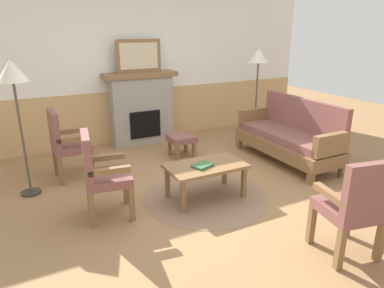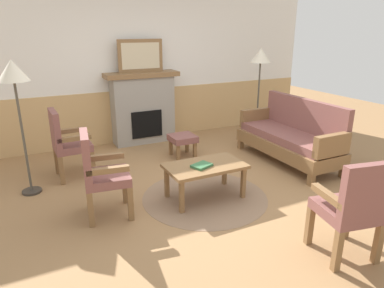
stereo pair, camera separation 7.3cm
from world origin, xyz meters
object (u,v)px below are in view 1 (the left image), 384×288
object	(u,v)px
book_on_table	(202,165)
floor_lamp_by_chairs	(13,80)
armchair_by_window_left	(66,141)
armchair_front_left	(355,204)
footstool	(182,140)
armchair_near_fireplace	(101,172)
framed_picture	(139,56)
fireplace	(141,107)
couch	(289,137)
floor_lamp_by_couch	(258,61)
coffee_table	(206,169)

from	to	relation	value
book_on_table	floor_lamp_by_chairs	world-z (taller)	floor_lamp_by_chairs
book_on_table	armchair_by_window_left	world-z (taller)	armchair_by_window_left
armchair_front_left	book_on_table	bearing A→B (deg)	112.44
footstool	armchair_near_fireplace	distance (m)	2.10
framed_picture	floor_lamp_by_chairs	bearing A→B (deg)	-145.71
armchair_near_fireplace	fireplace	bearing A→B (deg)	61.04
couch	floor_lamp_by_couch	world-z (taller)	floor_lamp_by_couch
floor_lamp_by_couch	book_on_table	bearing A→B (deg)	-140.49
coffee_table	armchair_front_left	xyz separation A→B (m)	(0.59, -1.64, 0.15)
framed_picture	armchair_front_left	world-z (taller)	framed_picture
framed_picture	fireplace	bearing A→B (deg)	-90.00
framed_picture	floor_lamp_by_chairs	world-z (taller)	framed_picture
armchair_near_fireplace	floor_lamp_by_chairs	bearing A→B (deg)	125.58
fireplace	armchair_by_window_left	xyz separation A→B (m)	(-1.48, -1.07, -0.11)
couch	armchair_near_fireplace	size ratio (longest dim) A/B	1.84
floor_lamp_by_chairs	armchair_front_left	bearing A→B (deg)	-47.45
book_on_table	footstool	xyz separation A→B (m)	(0.44, 1.50, -0.17)
couch	armchair_by_window_left	distance (m)	3.34
coffee_table	armchair_near_fireplace	bearing A→B (deg)	173.75
framed_picture	armchair_by_window_left	xyz separation A→B (m)	(-1.48, -1.07, -1.02)
armchair_front_left	footstool	bearing A→B (deg)	94.02
coffee_table	armchair_front_left	bearing A→B (deg)	-70.18
book_on_table	armchair_near_fireplace	xyz separation A→B (m)	(-1.17, 0.18, 0.08)
armchair_front_left	coffee_table	bearing A→B (deg)	109.82
fireplace	footstool	distance (m)	1.13
couch	armchair_front_left	world-z (taller)	same
book_on_table	armchair_near_fireplace	world-z (taller)	armchair_near_fireplace
fireplace	armchair_near_fireplace	distance (m)	2.68
fireplace	floor_lamp_by_chairs	world-z (taller)	floor_lamp_by_chairs
book_on_table	floor_lamp_by_chairs	distance (m)	2.41
floor_lamp_by_couch	armchair_near_fireplace	bearing A→B (deg)	-154.55
framed_picture	armchair_near_fireplace	bearing A→B (deg)	-118.96
book_on_table	footstool	world-z (taller)	book_on_table
footstool	armchair_near_fireplace	world-z (taller)	armchair_near_fireplace
armchair_front_left	floor_lamp_by_chairs	size ratio (longest dim) A/B	0.58
book_on_table	floor_lamp_by_couch	size ratio (longest dim) A/B	0.14
coffee_table	armchair_near_fireplace	distance (m)	1.25
book_on_table	couch	bearing A→B (deg)	16.29
floor_lamp_by_chairs	coffee_table	bearing A→B (deg)	-29.95
armchair_front_left	floor_lamp_by_couch	distance (m)	3.74
fireplace	coffee_table	bearing A→B (deg)	-91.42
fireplace	couch	xyz separation A→B (m)	(1.74, -1.98, -0.26)
fireplace	book_on_table	bearing A→B (deg)	-92.97
couch	floor_lamp_by_chairs	world-z (taller)	floor_lamp_by_chairs
armchair_by_window_left	floor_lamp_by_chairs	distance (m)	1.09
fireplace	armchair_near_fireplace	world-z (taller)	fireplace
fireplace	book_on_table	distance (m)	2.53
armchair_near_fireplace	book_on_table	bearing A→B (deg)	-8.57
framed_picture	floor_lamp_by_chairs	xyz separation A→B (m)	(-2.00, -1.36, -0.11)
framed_picture	armchair_front_left	xyz separation A→B (m)	(0.53, -4.12, -1.02)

